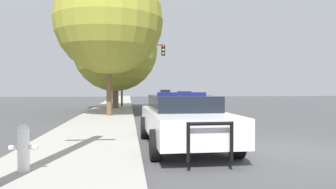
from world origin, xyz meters
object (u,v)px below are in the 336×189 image
Objects in this scene: car_background_oncoming at (184,96)px; fire_hydrant at (23,146)px; tree_sidewalk_near at (109,20)px; police_car at (183,119)px; traffic_light at (139,61)px; tree_sidewalk_mid at (115,49)px; car_background_distant at (165,94)px.

fire_hydrant is at bearing 78.72° from car_background_oncoming.
tree_sidewalk_near is at bearing 72.33° from car_background_oncoming.
car_background_oncoming is at bearing 68.70° from tree_sidewalk_near.
fire_hydrant is 0.10× the size of tree_sidewalk_near.
police_car is 18.55m from traffic_light.
traffic_light is 3.04m from tree_sidewalk_mid.
car_background_distant is 26.18m from tree_sidewalk_mid.
tree_sidewalk_near is (-2.55, 9.17, 4.56)m from police_car.
car_background_oncoming is (5.54, 10.03, -3.15)m from traffic_light.
traffic_light is at bearing 78.09° from tree_sidewalk_near.
traffic_light is at bearing -101.51° from car_background_distant.
tree_sidewalk_near reaches higher than car_background_distant.
tree_sidewalk_mid is at bearing -82.55° from police_car.
tree_sidewalk_mid is at bearing 87.30° from fire_hydrant.
car_background_oncoming is (0.88, -12.74, -0.05)m from car_background_distant.
traffic_light is at bearing 51.00° from tree_sidewalk_mid.
car_background_distant is at bearing 78.43° from traffic_light.
tree_sidewalk_mid is (-6.52, -25.06, 3.84)m from car_background_distant.
tree_sidewalk_mid is (0.89, 18.82, 3.98)m from fire_hydrant.
tree_sidewalk_mid is (-7.40, -12.32, 3.88)m from car_background_oncoming.
car_background_distant reaches higher than car_background_oncoming.
fire_hydrant is at bearing -92.70° from tree_sidewalk_mid.
car_background_distant is 0.49× the size of tree_sidewalk_near.
tree_sidewalk_near is 6.87m from tree_sidewalk_mid.
fire_hydrant is 44.50m from car_background_distant.
tree_sidewalk_near is at bearing -101.91° from traffic_light.
car_background_oncoming is at bearing 59.01° from tree_sidewalk_mid.
fire_hydrant is 12.92m from tree_sidewalk_near.
car_background_distant is 32.88m from tree_sidewalk_near.
tree_sidewalk_mid reaches higher than car_background_oncoming.
police_car is 1.03× the size of traffic_light.
traffic_light is 0.64× the size of tree_sidewalk_near.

